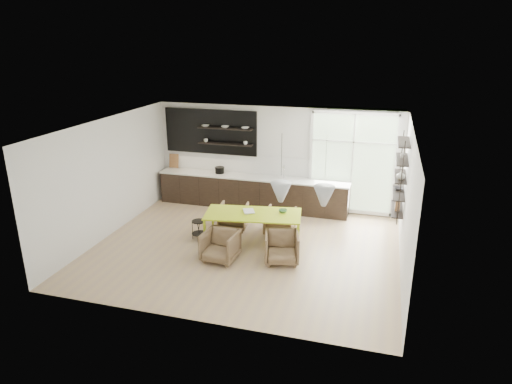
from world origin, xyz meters
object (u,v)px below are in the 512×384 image
dining_table (253,216)px  wire_stool (199,227)px  armchair_back_right (280,221)px  armchair_front_right (282,247)px  armchair_front_left (220,246)px  armchair_back_left (233,216)px

dining_table → wire_stool: (-1.39, 0.02, -0.46)m
armchair_back_right → wire_stool: bearing=23.4°
armchair_front_right → wire_stool: bearing=149.6°
armchair_front_right → dining_table: bearing=128.8°
armchair_back_right → armchair_front_right: (0.37, -1.46, 0.01)m
armchair_front_left → wire_stool: (-0.90, 0.94, -0.04)m
dining_table → armchair_back_left: dining_table is taller
dining_table → armchair_back_right: (0.46, 0.84, -0.42)m
armchair_front_left → armchair_front_right: bearing=17.1°
armchair_back_left → wire_stool: (-0.62, -0.82, -0.03)m
dining_table → armchair_front_right: bearing=-46.0°
armchair_back_right → armchair_front_left: (-0.95, -1.76, 0.01)m
wire_stool → dining_table: bearing=-0.6°
dining_table → armchair_back_left: size_ratio=3.25×
armchair_back_left → armchair_front_left: 1.78m
dining_table → armchair_front_left: bearing=-127.2°
dining_table → armchair_back_left: 1.22m
armchair_front_left → dining_table: bearing=66.5°
dining_table → wire_stool: 1.47m
armchair_back_left → wire_stool: armchair_back_left is taller
wire_stool → armchair_back_left: bearing=53.0°
armchair_back_right → wire_stool: (-1.85, -0.82, -0.04)m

